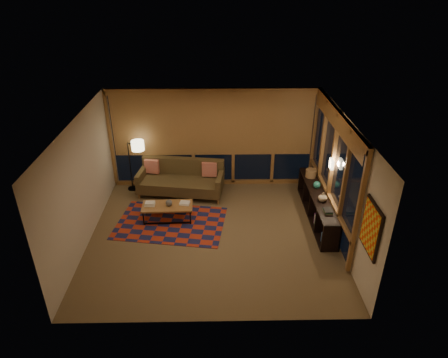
{
  "coord_description": "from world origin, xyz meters",
  "views": [
    {
      "loc": [
        0.11,
        -7.39,
        5.39
      ],
      "look_at": [
        0.26,
        0.68,
        1.07
      ],
      "focal_mm": 32.0,
      "sensor_mm": 36.0,
      "label": 1
    }
  ],
  "objects_px": {
    "floor_lamp": "(130,164)",
    "bookshelf": "(317,205)",
    "sofa": "(181,179)",
    "coffee_table": "(168,212)"
  },
  "relations": [
    {
      "from": "floor_lamp",
      "to": "bookshelf",
      "type": "relative_size",
      "value": 0.55
    },
    {
      "from": "coffee_table",
      "to": "floor_lamp",
      "type": "height_order",
      "value": "floor_lamp"
    },
    {
      "from": "sofa",
      "to": "coffee_table",
      "type": "relative_size",
      "value": 1.84
    },
    {
      "from": "floor_lamp",
      "to": "bookshelf",
      "type": "xyz_separation_m",
      "value": [
        4.7,
        -1.49,
        -0.41
      ]
    },
    {
      "from": "sofa",
      "to": "floor_lamp",
      "type": "bearing_deg",
      "value": 175.11
    },
    {
      "from": "floor_lamp",
      "to": "bookshelf",
      "type": "distance_m",
      "value": 4.95
    },
    {
      "from": "coffee_table",
      "to": "floor_lamp",
      "type": "relative_size",
      "value": 0.8
    },
    {
      "from": "coffee_table",
      "to": "sofa",
      "type": "bearing_deg",
      "value": 77.54
    },
    {
      "from": "floor_lamp",
      "to": "bookshelf",
      "type": "height_order",
      "value": "floor_lamp"
    },
    {
      "from": "coffee_table",
      "to": "bookshelf",
      "type": "relative_size",
      "value": 0.44
    }
  ]
}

